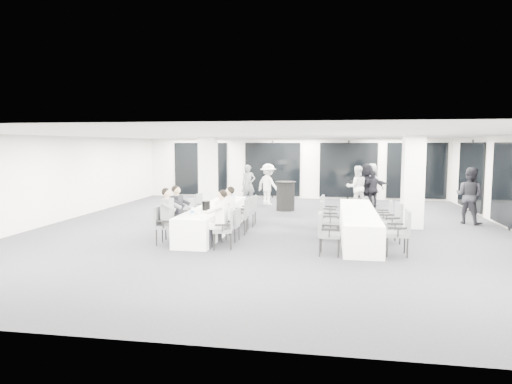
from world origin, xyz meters
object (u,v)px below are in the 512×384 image
at_px(chair_side_right_mid, 393,220).
at_px(chair_main_right_near, 226,226).
at_px(standing_guest_b, 357,184).
at_px(chair_side_left_near, 326,231).
at_px(chair_side_right_near, 401,230).
at_px(chair_main_right_far, 252,208).
at_px(standing_guest_a, 248,182).
at_px(chair_main_left_second, 173,217).
at_px(chair_side_left_mid, 327,218).
at_px(standing_guest_c, 268,182).
at_px(standing_guest_g, 206,180).
at_px(banquet_table_main, 215,219).
at_px(chair_main_left_near, 164,223).
at_px(chair_main_left_far, 203,206).
at_px(chair_main_right_fourth, 247,210).
at_px(banquet_table_side, 358,224).
at_px(ice_bucket_near, 206,206).
at_px(standing_guest_e, 371,182).
at_px(chair_main_left_mid, 182,215).
at_px(chair_main_right_mid, 241,214).
at_px(cocktail_table, 285,196).
at_px(chair_main_right_second, 233,223).
at_px(chair_side_left_far, 328,211).
at_px(chair_side_right_far, 386,214).
at_px(chair_main_left_fourth, 195,210).
at_px(ice_bucket_far, 226,197).
at_px(standing_guest_f, 367,182).
at_px(standing_guest_h, 470,192).

bearing_deg(chair_side_right_mid, chair_main_right_near, 100.41).
xyz_separation_m(chair_side_right_mid, standing_guest_b, (-0.61, 6.30, 0.36)).
xyz_separation_m(chair_side_left_near, chair_side_right_near, (1.68, 0.24, 0.03)).
height_order(chair_main_right_far, standing_guest_a, standing_guest_a).
relative_size(chair_main_left_second, chair_side_left_mid, 1.01).
height_order(standing_guest_b, standing_guest_c, standing_guest_c).
bearing_deg(standing_guest_b, standing_guest_g, -18.21).
relative_size(banquet_table_main, chair_main_left_near, 5.16).
bearing_deg(chair_main_left_far, standing_guest_g, -157.56).
distance_m(chair_main_right_fourth, chair_side_right_near, 4.91).
relative_size(chair_main_right_far, chair_side_right_mid, 0.86).
height_order(chair_main_right_near, standing_guest_c, standing_guest_c).
bearing_deg(standing_guest_b, banquet_table_side, 78.36).
bearing_deg(banquet_table_main, chair_main_right_far, 61.41).
distance_m(chair_main_left_far, ice_bucket_near, 2.67).
xyz_separation_m(chair_main_right_fourth, chair_side_left_mid, (2.40, -1.23, 0.03)).
distance_m(standing_guest_c, standing_guest_e, 4.30).
distance_m(chair_main_left_mid, chair_main_right_mid, 1.68).
xyz_separation_m(chair_main_left_mid, chair_side_right_near, (5.75, -1.65, 0.06)).
relative_size(cocktail_table, chair_main_right_second, 1.29).
height_order(banquet_table_side, chair_main_left_mid, chair_main_left_mid).
xyz_separation_m(chair_side_left_far, ice_bucket_near, (-3.23, -1.64, 0.29)).
xyz_separation_m(chair_side_left_far, standing_guest_c, (-2.52, 5.29, 0.39)).
height_order(chair_side_right_near, chair_side_right_far, chair_side_right_near).
relative_size(chair_side_right_mid, standing_guest_g, 0.54).
bearing_deg(chair_side_right_near, ice_bucket_near, 76.87).
bearing_deg(banquet_table_main, chair_main_left_mid, -152.24).
relative_size(chair_main_left_fourth, ice_bucket_far, 3.89).
bearing_deg(standing_guest_e, chair_side_left_mid, 146.07).
height_order(banquet_table_side, standing_guest_b, standing_guest_b).
height_order(chair_main_left_far, standing_guest_g, standing_guest_g).
height_order(chair_main_left_far, standing_guest_f, standing_guest_f).
distance_m(banquet_table_side, standing_guest_h, 4.61).
bearing_deg(chair_main_left_mid, standing_guest_f, 135.82).
bearing_deg(chair_main_right_mid, banquet_table_main, 70.64).
relative_size(chair_main_right_mid, chair_main_right_fourth, 1.04).
distance_m(chair_main_left_near, chair_main_right_mid, 2.34).
height_order(chair_side_left_mid, standing_guest_b, standing_guest_b).
bearing_deg(cocktail_table, standing_guest_h, -17.91).
relative_size(chair_main_right_far, chair_side_left_mid, 0.88).
distance_m(banquet_table_main, standing_guest_c, 6.11).
relative_size(chair_side_right_near, standing_guest_f, 0.52).
relative_size(chair_main_left_near, chair_side_right_far, 1.06).
bearing_deg(chair_main_right_mid, chair_side_right_far, -79.78).
xyz_separation_m(standing_guest_f, ice_bucket_far, (-4.67, -4.69, -0.15)).
bearing_deg(chair_side_left_mid, chair_main_left_second, -82.07).
bearing_deg(chair_main_left_mid, standing_guest_h, 106.54).
relative_size(chair_main_left_mid, chair_main_right_far, 1.05).
bearing_deg(standing_guest_b, standing_guest_e, -128.57).
relative_size(chair_main_left_mid, standing_guest_f, 0.47).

